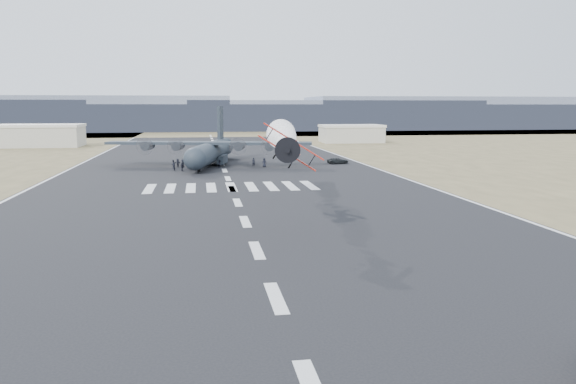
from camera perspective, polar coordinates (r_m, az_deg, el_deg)
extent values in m
plane|color=black|center=(36.17, -1.24, -10.68)|extent=(500.00, 500.00, 0.00)
cube|color=brown|center=(264.13, -8.00, 6.00)|extent=(500.00, 80.00, 0.00)
cube|color=slate|center=(299.99, -20.76, 7.47)|extent=(150.00, 50.00, 17.00)
cube|color=slate|center=(293.90, -8.13, 7.53)|extent=(150.00, 50.00, 13.00)
cube|color=slate|center=(301.97, 4.41, 7.81)|extent=(150.00, 50.00, 15.00)
cube|color=slate|center=(323.17, 15.80, 7.75)|extent=(150.00, 50.00, 17.00)
cube|color=slate|center=(355.21, 25.43, 6.97)|extent=(150.00, 50.00, 13.00)
cube|color=#AAA897|center=(185.22, -23.89, 5.17)|extent=(24.00, 14.00, 6.00)
cube|color=silver|center=(185.09, -23.95, 6.19)|extent=(24.50, 14.50, 0.80)
cube|color=#AAA897|center=(190.87, 6.45, 5.81)|extent=(20.00, 12.00, 5.20)
cube|color=silver|center=(190.75, 6.47, 6.68)|extent=(20.50, 12.50, 0.80)
cylinder|color=#B02F0B|center=(52.56, 0.15, 4.32)|extent=(1.55, 5.30, 0.94)
sphere|color=black|center=(52.74, 0.14, 4.74)|extent=(0.73, 0.73, 0.73)
cylinder|color=black|center=(50.07, 0.27, 4.10)|extent=(1.11, 0.75, 1.04)
cylinder|color=black|center=(49.70, 0.29, 4.07)|extent=(2.28, 0.30, 2.30)
cube|color=#B02F0B|center=(52.18, 0.17, 3.89)|extent=(5.49, 1.67, 3.35)
cube|color=#B02F0B|center=(51.77, 0.19, 5.24)|extent=(5.66, 1.69, 3.46)
cube|color=#B02F0B|center=(54.92, 0.05, 5.06)|extent=(0.21, 0.95, 1.04)
cube|color=#B02F0B|center=(54.96, 0.05, 4.51)|extent=(2.16, 0.97, 0.08)
cylinder|color=black|center=(51.81, -0.73, 2.87)|extent=(0.18, 0.47, 0.46)
cylinder|color=black|center=(51.88, 1.11, 2.87)|extent=(0.18, 0.47, 0.46)
sphere|color=white|center=(55.16, 0.04, 4.53)|extent=(0.73, 0.73, 0.73)
sphere|color=white|center=(57.66, -0.05, 4.74)|extent=(1.10, 1.10, 1.10)
sphere|color=white|center=(60.16, -0.14, 4.93)|extent=(1.47, 1.47, 1.47)
sphere|color=white|center=(62.65, -0.22, 5.11)|extent=(1.84, 1.84, 1.84)
sphere|color=white|center=(65.15, -0.30, 5.28)|extent=(2.22, 2.22, 2.22)
sphere|color=white|center=(67.65, -0.37, 5.43)|extent=(2.59, 2.59, 2.59)
sphere|color=white|center=(70.15, -0.44, 5.57)|extent=(2.96, 2.96, 2.96)
sphere|color=white|center=(72.65, -0.50, 5.70)|extent=(3.33, 3.33, 3.33)
sphere|color=white|center=(75.15, -0.55, 5.83)|extent=(3.70, 3.70, 3.70)
sphere|color=white|center=(77.65, -0.61, 5.94)|extent=(4.07, 4.07, 4.07)
cylinder|color=#1F282E|center=(116.02, -7.90, 4.01)|extent=(10.11, 29.30, 4.15)
sphere|color=#1F282E|center=(101.84, -9.45, 3.34)|extent=(4.15, 4.15, 4.15)
cone|color=#1F282E|center=(130.28, -6.69, 4.54)|extent=(5.36, 6.96, 4.15)
cube|color=#1F282E|center=(114.86, -8.02, 4.95)|extent=(41.54, 12.91, 0.52)
cylinder|color=#1F282E|center=(117.42, -14.06, 4.60)|extent=(2.65, 4.25, 1.87)
cylinder|color=#3F3F44|center=(115.44, -14.36, 4.53)|extent=(3.46, 0.79, 3.53)
cylinder|color=#1F282E|center=(115.75, -11.10, 4.64)|extent=(2.65, 4.25, 1.87)
cylinder|color=#3F3F44|center=(113.74, -11.36, 4.57)|extent=(3.46, 0.79, 3.53)
cylinder|color=#1F282E|center=(113.36, -4.96, 4.69)|extent=(2.65, 4.25, 1.87)
cylinder|color=#3F3F44|center=(111.30, -5.11, 4.62)|extent=(3.46, 0.79, 3.53)
cylinder|color=#1F282E|center=(112.66, -1.81, 4.70)|extent=(2.65, 4.25, 1.87)
cylinder|color=#3F3F44|center=(110.59, -1.90, 4.62)|extent=(3.46, 0.79, 3.53)
cube|color=#1F282E|center=(127.97, -6.89, 6.79)|extent=(1.58, 4.70, 8.31)
cube|color=#1F282E|center=(128.69, -6.82, 4.86)|extent=(14.87, 6.07, 0.36)
cube|color=#1F282E|center=(117.62, -8.88, 3.29)|extent=(2.51, 6.35, 1.66)
cylinder|color=black|center=(117.68, -8.88, 3.02)|extent=(0.75, 1.23, 1.14)
cube|color=#1F282E|center=(116.76, -6.69, 3.30)|extent=(2.51, 6.35, 1.66)
cylinder|color=black|center=(116.82, -6.68, 3.02)|extent=(0.75, 1.23, 1.14)
cylinder|color=black|center=(105.09, -9.05, 2.29)|extent=(0.60, 1.00, 0.93)
imported|color=black|center=(119.17, 5.11, 3.18)|extent=(4.82, 2.87, 1.26)
imported|color=black|center=(113.43, -3.52, 3.06)|extent=(0.77, 0.69, 1.78)
imported|color=black|center=(111.55, -11.59, 2.78)|extent=(0.94, 0.94, 1.69)
imported|color=black|center=(112.84, -10.66, 2.86)|extent=(1.02, 1.16, 1.65)
imported|color=black|center=(107.21, -10.70, 2.54)|extent=(1.00, 0.97, 1.58)
imported|color=black|center=(112.06, -2.43, 3.01)|extent=(0.94, 0.62, 1.83)
imported|color=black|center=(113.85, -11.14, 2.91)|extent=(1.50, 1.42, 1.69)
imported|color=black|center=(107.61, -11.50, 2.53)|extent=(0.63, 0.69, 1.56)
imported|color=black|center=(111.20, -6.94, 2.86)|extent=(0.75, 0.92, 1.63)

